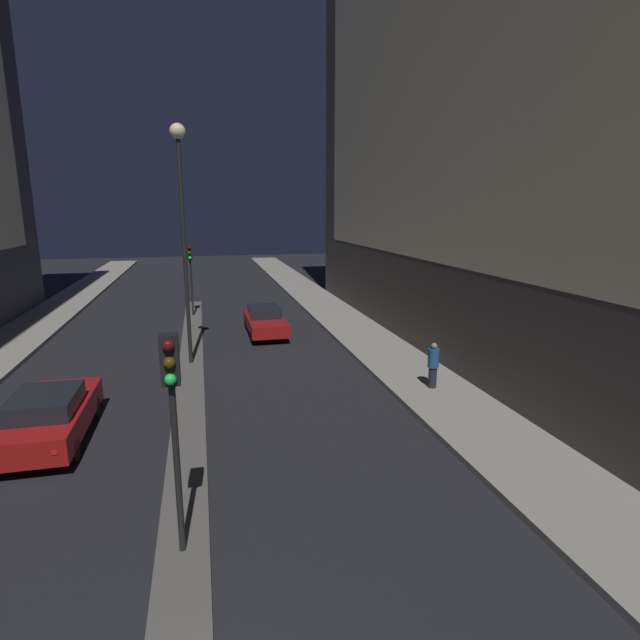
% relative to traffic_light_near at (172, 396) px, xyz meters
% --- Properties ---
extents(building_right, '(6.01, 33.11, 24.89)m').
position_rel_traffic_light_near_xyz_m(building_right, '(12.93, 12.08, 9.25)').
color(building_right, '#423D38').
rests_on(building_right, ground).
extents(median_strip, '(1.00, 29.74, 0.11)m').
position_rel_traffic_light_near_xyz_m(median_strip, '(0.00, 11.40, -3.14)').
color(median_strip, '#56544F').
rests_on(median_strip, ground).
extents(traffic_light_near, '(0.32, 0.42, 4.19)m').
position_rel_traffic_light_near_xyz_m(traffic_light_near, '(0.00, 0.00, 0.00)').
color(traffic_light_near, black).
rests_on(traffic_light_near, median_strip).
extents(traffic_light_mid, '(0.32, 0.42, 4.19)m').
position_rel_traffic_light_near_xyz_m(traffic_light_mid, '(0.00, 21.72, 0.00)').
color(traffic_light_mid, black).
rests_on(traffic_light_mid, median_strip).
extents(street_lamp, '(0.60, 0.60, 9.41)m').
position_rel_traffic_light_near_xyz_m(street_lamp, '(0.00, 12.02, 3.61)').
color(street_lamp, black).
rests_on(street_lamp, median_strip).
extents(car_left_lane, '(1.90, 4.67, 1.52)m').
position_rel_traffic_light_near_xyz_m(car_left_lane, '(-3.69, 5.75, -2.42)').
color(car_left_lane, maroon).
rests_on(car_left_lane, ground).
extents(car_right_lane, '(1.84, 4.65, 1.40)m').
position_rel_traffic_light_near_xyz_m(car_right_lane, '(3.69, 16.52, -2.48)').
color(car_right_lane, maroon).
rests_on(car_right_lane, ground).
extents(pedestrian_on_right_sidewalk, '(0.39, 0.39, 1.64)m').
position_rel_traffic_light_near_xyz_m(pedestrian_on_right_sidewalk, '(8.38, 6.82, -2.17)').
color(pedestrian_on_right_sidewalk, black).
rests_on(pedestrian_on_right_sidewalk, sidewalk_right).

